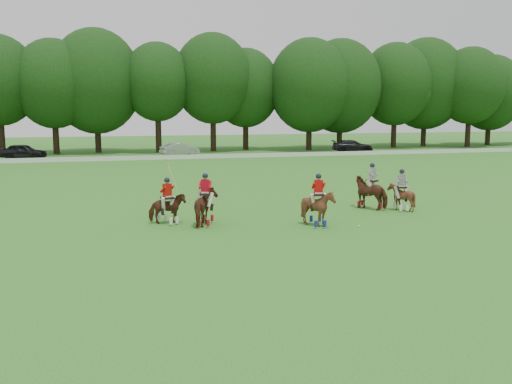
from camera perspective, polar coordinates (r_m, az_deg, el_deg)
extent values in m
plane|color=#2A6E1F|center=(22.25, 2.52, -5.10)|extent=(180.00, 180.00, 0.00)
cylinder|color=black|center=(70.42, -24.11, 5.45)|extent=(0.70, 0.70, 4.98)
cylinder|color=black|center=(69.35, -19.39, 5.53)|extent=(0.70, 0.70, 4.64)
ellipsoid|color=black|center=(69.34, -19.62, 10.17)|extent=(8.80, 8.80, 10.13)
cylinder|color=black|center=(70.20, -15.53, 5.59)|extent=(0.70, 0.70, 4.31)
ellipsoid|color=black|center=(70.20, -15.73, 10.61)|extent=(10.67, 10.67, 12.27)
cylinder|color=black|center=(68.97, -9.74, 6.12)|extent=(0.70, 0.70, 5.24)
ellipsoid|color=black|center=(68.99, -9.85, 10.80)|extent=(8.06, 8.06, 9.26)
cylinder|color=black|center=(70.16, -4.30, 6.23)|extent=(0.70, 0.70, 5.19)
ellipsoid|color=black|center=(70.20, -4.36, 11.25)|extent=(9.50, 9.50, 10.92)
cylinder|color=black|center=(72.48, -1.04, 6.04)|extent=(0.70, 0.70, 4.48)
ellipsoid|color=black|center=(72.46, -1.05, 10.36)|extent=(8.60, 8.60, 9.89)
cylinder|color=black|center=(72.03, 5.31, 5.88)|extent=(0.70, 0.70, 4.21)
ellipsoid|color=black|center=(72.02, 5.38, 10.58)|extent=(10.11, 10.11, 11.63)
cylinder|color=black|center=(75.04, 8.35, 5.87)|extent=(0.70, 0.70, 4.07)
ellipsoid|color=black|center=(75.03, 8.44, 10.42)|extent=(10.46, 10.46, 12.03)
cylinder|color=black|center=(78.69, 13.61, 6.10)|extent=(0.70, 0.70, 4.79)
ellipsoid|color=black|center=(78.70, 13.77, 10.43)|extent=(9.47, 9.47, 10.89)
cylinder|color=black|center=(82.76, 16.41, 5.98)|extent=(0.70, 0.70, 4.44)
ellipsoid|color=black|center=(82.77, 16.60, 10.33)|extent=(10.84, 10.84, 12.47)
cylinder|color=black|center=(82.76, 20.44, 5.94)|extent=(0.70, 0.70, 4.86)
ellipsoid|color=black|center=(82.77, 20.64, 9.94)|extent=(8.94, 8.94, 10.28)
cylinder|color=black|center=(88.40, 22.18, 5.66)|extent=(0.70, 0.70, 3.90)
ellipsoid|color=black|center=(88.37, 22.38, 9.17)|extent=(9.29, 9.29, 10.68)
cube|color=white|center=(59.19, -8.72, 3.46)|extent=(120.00, 0.10, 0.44)
imported|color=black|center=(63.75, -22.24, 3.79)|extent=(4.88, 2.81, 1.56)
imported|color=#A5A5AB|center=(63.81, -7.64, 4.27)|extent=(4.52, 2.64, 1.41)
imported|color=black|center=(69.64, 9.62, 4.57)|extent=(5.23, 3.09, 1.42)
imported|color=#4C2314|center=(25.49, -5.07, -1.52)|extent=(1.47, 2.12, 1.64)
cube|color=black|center=(25.40, -5.09, -0.18)|extent=(0.60, 0.67, 0.08)
cylinder|color=tan|center=(25.46, -5.75, -0.35)|extent=(0.10, 0.21, 1.29)
imported|color=#4C2314|center=(26.06, -8.83, -1.67)|extent=(1.74, 1.65, 1.37)
cube|color=black|center=(25.98, -8.85, -0.58)|extent=(0.64, 0.70, 0.08)
cylinder|color=tan|center=(26.01, -8.34, 1.49)|extent=(0.37, 0.70, 1.08)
imported|color=#4C2314|center=(25.37, 6.23, -1.58)|extent=(1.57, 1.70, 1.64)
cube|color=black|center=(25.28, 6.25, -0.24)|extent=(0.54, 0.63, 0.08)
cylinder|color=tan|center=(25.35, 6.91, -0.41)|extent=(0.07, 0.21, 1.29)
imported|color=#4C2314|center=(30.22, 11.48, -0.05)|extent=(1.95, 2.13, 1.69)
cube|color=black|center=(30.14, 11.51, 1.11)|extent=(0.69, 0.71, 0.08)
cylinder|color=tan|center=(29.88, 11.26, 0.90)|extent=(0.15, 0.18, 1.29)
imported|color=#4C2314|center=(30.01, 14.30, -0.48)|extent=(1.35, 1.46, 1.40)
cube|color=black|center=(29.94, 14.34, 0.48)|extent=(0.54, 0.63, 0.08)
cylinder|color=tan|center=(29.86, 13.79, 0.32)|extent=(0.07, 0.21, 1.29)
sphere|color=white|center=(25.50, 10.27, -3.39)|extent=(0.09, 0.09, 0.09)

